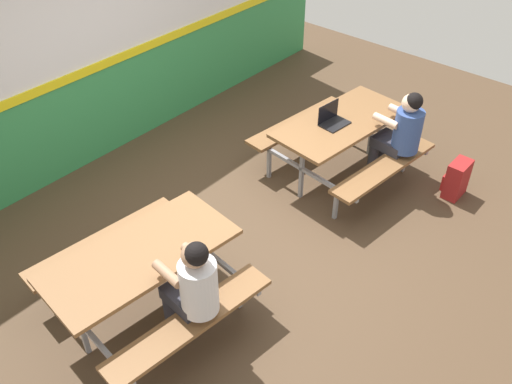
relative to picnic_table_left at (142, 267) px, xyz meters
The scene contains 8 objects.
ground_plane 1.53m from the picnic_table_left, ahead, with size 10.00×10.00×0.02m, color #4C3826.
accent_backdrop 2.86m from the picnic_table_left, 59.39° to the left, with size 8.00×0.14×2.60m.
picnic_table_left is the anchor object (origin of this frame).
picnic_table_right 2.83m from the picnic_table_left, ahead, with size 1.69×1.70×0.74m.
student_nearer 0.58m from the picnic_table_left, 84.60° to the right, with size 0.39×0.54×1.21m.
student_further 3.18m from the picnic_table_left, 12.45° to the right, with size 0.39×0.54×1.21m.
laptop_dark 2.72m from the picnic_table_left, ahead, with size 0.34×0.25×0.22m.
backpack_dark 3.64m from the picnic_table_left, 21.45° to the right, with size 0.30×0.22×0.44m.
Camera 1 is at (-3.29, -2.96, 3.99)m, focal length 39.28 mm.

